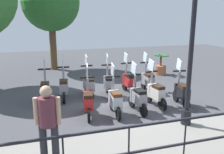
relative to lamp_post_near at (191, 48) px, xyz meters
name	(u,v)px	position (x,y,z in m)	size (l,w,h in m)	color
ground_plane	(127,102)	(2.40, 0.73, -2.17)	(28.00, 28.00, 0.00)	#424247
promenade_walkway	(177,144)	(-0.75, 0.73, -2.10)	(2.20, 20.00, 0.15)	gray
fence_railing	(210,131)	(-1.80, 0.73, -1.29)	(0.04, 16.03, 1.07)	black
lamp_post_near	(191,48)	(0.00, 0.00, 0.00)	(0.26, 0.90, 4.54)	black
pedestrian_distant	(48,120)	(-0.84, 3.55, -1.09)	(0.38, 0.48, 1.59)	#28282D
tree_distant	(51,3)	(8.73, 2.67, 1.40)	(3.04, 3.04, 5.12)	brown
potted_palm	(161,66)	(5.82, -2.38, -1.73)	(1.06, 0.66, 1.05)	#9E5B3D
scooter_near_0	(182,92)	(1.57, -0.86, -1.69)	(1.23, 0.46, 1.54)	black
scooter_near_1	(156,92)	(1.77, -0.01, -1.69)	(1.23, 0.44, 1.54)	black
scooter_near_2	(138,97)	(1.50, 0.74, -1.69)	(1.23, 0.44, 1.54)	black
scooter_near_3	(115,100)	(1.47, 1.49, -1.69)	(1.23, 0.44, 1.54)	black
scooter_near_4	(88,101)	(1.61, 2.28, -1.69)	(1.22, 0.48, 1.54)	black
scooter_far_0	(148,80)	(3.30, -0.46, -1.69)	(1.23, 0.44, 1.54)	black
scooter_far_1	(129,81)	(3.38, 0.30, -1.69)	(1.23, 0.44, 1.54)	black
scooter_far_2	(108,84)	(3.28, 1.16, -1.69)	(1.22, 0.47, 1.54)	black
scooter_far_3	(89,85)	(3.36, 1.88, -1.69)	(1.23, 0.44, 1.54)	black
scooter_far_4	(64,87)	(3.35, 2.78, -1.69)	(1.23, 0.45, 1.54)	black
scooter_far_5	(45,89)	(3.21, 3.43, -1.69)	(1.23, 0.44, 1.54)	black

